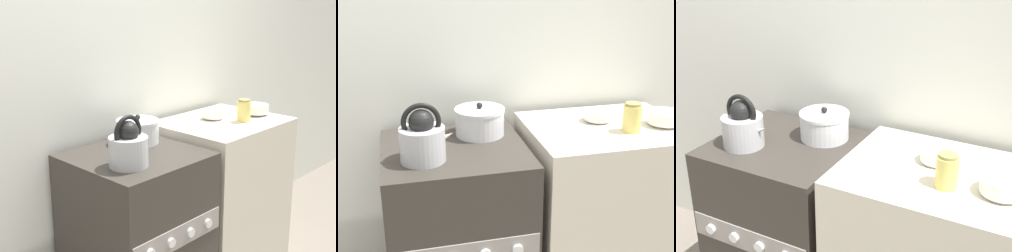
# 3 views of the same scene
# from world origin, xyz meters

# --- Properties ---
(wall_back) EXTENTS (7.00, 0.06, 2.50)m
(wall_back) POSITION_xyz_m (0.00, 0.65, 1.25)
(wall_back) COLOR silver
(wall_back) RESTS_ON ground_plane
(stove) EXTENTS (0.60, 0.60, 0.88)m
(stove) POSITION_xyz_m (0.00, 0.29, 0.44)
(stove) COLOR #332D28
(stove) RESTS_ON ground_plane
(counter) EXTENTS (0.71, 0.58, 0.92)m
(counter) POSITION_xyz_m (0.69, 0.29, 0.46)
(counter) COLOR beige
(counter) RESTS_ON ground_plane
(kettle) EXTENTS (0.22, 0.18, 0.24)m
(kettle) POSITION_xyz_m (-0.13, 0.19, 0.97)
(kettle) COLOR #B2B2B7
(kettle) RESTS_ON stove
(cooking_pot) EXTENTS (0.22, 0.22, 0.15)m
(cooking_pot) POSITION_xyz_m (0.14, 0.42, 0.94)
(cooking_pot) COLOR silver
(cooking_pot) RESTS_ON stove
(enamel_bowl) EXTENTS (0.15, 0.15, 0.06)m
(enamel_bowl) POSITION_xyz_m (0.94, 0.23, 0.96)
(enamel_bowl) COLOR white
(enamel_bowl) RESTS_ON counter
(small_ceramic_bowl) EXTENTS (0.12, 0.12, 0.05)m
(small_ceramic_bowl) POSITION_xyz_m (0.67, 0.35, 0.95)
(small_ceramic_bowl) COLOR white
(small_ceramic_bowl) RESTS_ON counter
(storage_jar) EXTENTS (0.08, 0.08, 0.13)m
(storage_jar) POSITION_xyz_m (0.76, 0.19, 0.98)
(storage_jar) COLOR #E0CC66
(storage_jar) RESTS_ON counter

